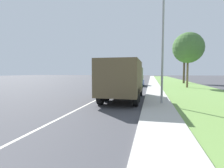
{
  "coord_description": "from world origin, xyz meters",
  "views": [
    {
      "loc": [
        4.07,
        -0.67,
        2.1
      ],
      "look_at": [
        0.81,
        13.84,
        1.11
      ],
      "focal_mm": 28.0,
      "sensor_mm": 36.0,
      "label": 1
    }
  ],
  "objects_px": {
    "military_truck": "(123,78)",
    "car_fourth_ahead": "(136,76)",
    "car_nearest_ahead": "(138,81)",
    "lamp_post": "(160,33)",
    "car_third_ahead": "(132,77)",
    "car_second_ahead": "(126,78)"
  },
  "relations": [
    {
      "from": "military_truck",
      "to": "car_fourth_ahead",
      "type": "bearing_deg",
      "value": 93.83
    },
    {
      "from": "car_nearest_ahead",
      "to": "lamp_post",
      "type": "distance_m",
      "value": 16.62
    },
    {
      "from": "car_third_ahead",
      "to": "car_nearest_ahead",
      "type": "bearing_deg",
      "value": -81.72
    },
    {
      "from": "military_truck",
      "to": "car_second_ahead",
      "type": "distance_m",
      "value": 28.92
    },
    {
      "from": "car_nearest_ahead",
      "to": "car_second_ahead",
      "type": "relative_size",
      "value": 0.96
    },
    {
      "from": "car_third_ahead",
      "to": "lamp_post",
      "type": "xyz_separation_m",
      "value": [
        6.25,
        -42.09,
        3.93
      ]
    },
    {
      "from": "car_fourth_ahead",
      "to": "lamp_post",
      "type": "xyz_separation_m",
      "value": [
        6.02,
        -53.43,
        3.85
      ]
    },
    {
      "from": "car_fourth_ahead",
      "to": "lamp_post",
      "type": "relative_size",
      "value": 0.59
    },
    {
      "from": "car_third_ahead",
      "to": "car_fourth_ahead",
      "type": "distance_m",
      "value": 11.35
    },
    {
      "from": "car_third_ahead",
      "to": "lamp_post",
      "type": "distance_m",
      "value": 42.73
    },
    {
      "from": "car_second_ahead",
      "to": "car_fourth_ahead",
      "type": "relative_size",
      "value": 0.96
    },
    {
      "from": "car_nearest_ahead",
      "to": "car_fourth_ahead",
      "type": "relative_size",
      "value": 0.93
    },
    {
      "from": "car_third_ahead",
      "to": "car_fourth_ahead",
      "type": "height_order",
      "value": "car_fourth_ahead"
    },
    {
      "from": "car_nearest_ahead",
      "to": "lamp_post",
      "type": "bearing_deg",
      "value": -81.27
    },
    {
      "from": "car_second_ahead",
      "to": "car_third_ahead",
      "type": "height_order",
      "value": "car_second_ahead"
    },
    {
      "from": "military_truck",
      "to": "car_third_ahead",
      "type": "bearing_deg",
      "value": 95.21
    },
    {
      "from": "car_nearest_ahead",
      "to": "car_third_ahead",
      "type": "distance_m",
      "value": 26.38
    },
    {
      "from": "military_truck",
      "to": "lamp_post",
      "type": "bearing_deg",
      "value": -28.46
    },
    {
      "from": "military_truck",
      "to": "car_nearest_ahead",
      "type": "xyz_separation_m",
      "value": [
        0.08,
        14.61,
        -0.92
      ]
    },
    {
      "from": "car_second_ahead",
      "to": "car_third_ahead",
      "type": "relative_size",
      "value": 0.88
    },
    {
      "from": "car_nearest_ahead",
      "to": "lamp_post",
      "type": "height_order",
      "value": "lamp_post"
    },
    {
      "from": "car_nearest_ahead",
      "to": "car_fourth_ahead",
      "type": "distance_m",
      "value": 37.62
    }
  ]
}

